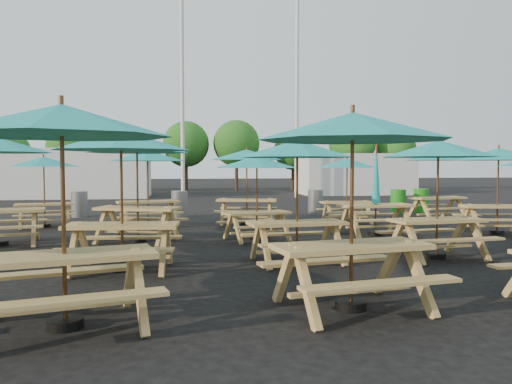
{
  "coord_description": "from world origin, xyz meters",
  "views": [
    {
      "loc": [
        -2.0,
        -12.14,
        1.82
      ],
      "look_at": [
        0.0,
        1.5,
        1.1
      ],
      "focal_mm": 35.0,
      "sensor_mm": 36.0,
      "label": 1
    }
  ],
  "objects": [
    {
      "name": "ground",
      "position": [
        0.0,
        0.0,
        0.0
      ],
      "size": [
        120.0,
        120.0,
        0.0
      ],
      "primitive_type": "plane",
      "color": "black",
      "rests_on": "ground"
    },
    {
      "name": "picnic_unit_3",
      "position": [
        -6.09,
        3.42,
        1.84
      ],
      "size": [
        2.46,
        2.46,
        2.11
      ],
      "rotation": [
        0.0,
        0.0,
        0.23
      ],
      "color": "tan",
      "rests_on": "ground"
    },
    {
      "name": "picnic_unit_4",
      "position": [
        -3.32,
        -6.37,
        2.2
      ],
      "size": [
        2.98,
        2.98,
        2.52
      ],
      "rotation": [
        0.0,
        0.0,
        0.26
      ],
      "color": "tan",
      "rests_on": "ground"
    },
    {
      "name": "picnic_unit_5",
      "position": [
        -3.05,
        -3.3,
        2.14
      ],
      "size": [
        2.57,
        2.57,
        2.46
      ],
      "rotation": [
        0.0,
        0.0,
        -0.09
      ],
      "color": "tan",
      "rests_on": "ground"
    },
    {
      "name": "picnic_unit_6",
      "position": [
        -3.08,
        0.01,
        2.19
      ],
      "size": [
        3.1,
        3.1,
        2.51
      ],
      "rotation": [
        0.0,
        0.0,
        -0.34
      ],
      "color": "tan",
      "rests_on": "ground"
    },
    {
      "name": "picnic_unit_7",
      "position": [
        -3.04,
        3.11,
        2.02
      ],
      "size": [
        2.72,
        2.72,
        2.31
      ],
      "rotation": [
        0.0,
        0.0,
        0.25
      ],
      "color": "tan",
      "rests_on": "ground"
    },
    {
      "name": "picnic_unit_8",
      "position": [
        0.1,
        -6.13,
        2.19
      ],
      "size": [
        2.8,
        2.8,
        2.51
      ],
      "rotation": [
        0.0,
        0.0,
        0.16
      ],
      "color": "tan",
      "rests_on": "ground"
    },
    {
      "name": "picnic_unit_9",
      "position": [
        0.12,
        -3.02,
        2.03
      ],
      "size": [
        2.49,
        2.49,
        2.33
      ],
      "rotation": [
        0.0,
        0.0,
        0.11
      ],
      "color": "tan",
      "rests_on": "ground"
    },
    {
      "name": "picnic_unit_10",
      "position": [
        -0.21,
        -0.09,
        1.82
      ],
      "size": [
        2.49,
        2.49,
        2.08
      ],
      "rotation": [
        0.0,
        0.0,
        0.27
      ],
      "color": "tan",
      "rests_on": "ground"
    },
    {
      "name": "picnic_unit_11",
      "position": [
        -0.04,
        3.24,
        2.05
      ],
      "size": [
        2.72,
        2.72,
        2.35
      ],
      "rotation": [
        0.0,
        0.0,
        -0.22
      ],
      "color": "tan",
      "rests_on": "ground"
    },
    {
      "name": "picnic_unit_13",
      "position": [
        2.95,
        -2.99,
        2.04
      ],
      "size": [
        2.53,
        2.53,
        2.34
      ],
      "rotation": [
        0.0,
        0.0,
        0.12
      ],
      "color": "tan",
      "rests_on": "ground"
    },
    {
      "name": "picnic_unit_14",
      "position": [
        3.0,
        0.3,
        1.0
      ],
      "size": [
        2.03,
        1.81,
        2.44
      ],
      "rotation": [
        0.0,
        0.0,
        0.08
      ],
      "color": "tan",
      "rests_on": "ground"
    },
    {
      "name": "picnic_unit_15",
      "position": [
        3.14,
        3.06,
        1.81
      ],
      "size": [
        2.06,
        2.06,
        2.07
      ],
      "rotation": [
        0.0,
        0.0,
        -0.02
      ],
      "color": "tan",
      "rests_on": "ground"
    },
    {
      "name": "picnic_unit_18",
      "position": [
        6.31,
        0.05,
        2.02
      ],
      "size": [
        2.58,
        2.58,
        2.32
      ],
      "rotation": [
        0.0,
        0.0,
        -0.16
      ],
      "color": "tan",
      "rests_on": "ground"
    },
    {
      "name": "picnic_unit_19",
      "position": [
        6.4,
        3.36,
        2.06
      ],
      "size": [
        2.69,
        2.69,
        2.36
      ],
      "rotation": [
        0.0,
        0.0,
        0.2
      ],
      "color": "tan",
      "rests_on": "ground"
    },
    {
      "name": "waste_bin_0",
      "position": [
        -5.67,
        6.32,
        0.46
      ],
      "size": [
        0.58,
        0.58,
        0.92
      ],
      "primitive_type": "cylinder",
      "color": "gray",
      "rests_on": "ground"
    },
    {
      "name": "waste_bin_1",
      "position": [
        -2.13,
        5.98,
        0.46
      ],
      "size": [
        0.58,
        0.58,
        0.92
      ],
      "primitive_type": "cylinder",
      "color": "gray",
      "rests_on": "ground"
    },
    {
      "name": "waste_bin_2",
      "position": [
        2.96,
        6.15,
        0.46
      ],
      "size": [
        0.58,
        0.58,
        0.92
      ],
      "primitive_type": "cylinder",
      "color": "gray",
      "rests_on": "ground"
    },
    {
      "name": "waste_bin_3",
      "position": [
        6.16,
        5.92,
        0.46
      ],
      "size": [
        0.58,
        0.58,
        0.92
      ],
      "primitive_type": "cylinder",
      "color": "#1D8618",
      "rests_on": "ground"
    },
    {
      "name": "waste_bin_4",
      "position": [
        7.27,
        6.27,
        0.46
      ],
      "size": [
        0.58,
        0.58,
        0.92
      ],
      "primitive_type": "cylinder",
      "color": "#1D8618",
      "rests_on": "ground"
    },
    {
      "name": "mast_0",
      "position": [
        -2.0,
        14.0,
        6.0
      ],
      "size": [
        0.2,
        0.2,
        12.0
      ],
      "primitive_type": "cylinder",
      "color": "silver",
      "rests_on": "ground"
    },
    {
      "name": "mast_1",
      "position": [
        4.5,
        16.0,
        6.0
      ],
      "size": [
        0.2,
        0.2,
        12.0
      ],
      "primitive_type": "cylinder",
      "color": "silver",
      "rests_on": "ground"
    },
    {
      "name": "event_tent_0",
      "position": [
        -8.0,
        18.0,
        1.4
      ],
      "size": [
        8.0,
        4.0,
        2.8
      ],
      "primitive_type": "cube",
      "color": "silver",
      "rests_on": "ground"
    },
    {
      "name": "event_tent_1",
      "position": [
        9.0,
        19.0,
        1.3
      ],
      "size": [
        7.0,
        4.0,
        2.6
      ],
      "primitive_type": "cube",
      "color": "silver",
      "rests_on": "ground"
    },
    {
      "name": "tree_0",
      "position": [
        -14.07,
        25.25,
        2.83
      ],
      "size": [
        2.8,
        2.8,
        4.24
      ],
      "color": "#382314",
      "rests_on": "ground"
    },
    {
      "name": "tree_1",
      "position": [
        -9.74,
        23.9,
        3.15
      ],
      "size": [
        3.11,
        3.11,
        4.72
      ],
      "color": "#382314",
      "rests_on": "ground"
    },
    {
      "name": "tree_2",
      "position": [
        -6.39,
        23.65,
        2.62
      ],
      "size": [
        2.59,
        2.59,
        3.93
      ],
      "color": "#382314",
      "rests_on": "ground"
    },
    {
      "name": "tree_3",
      "position": [
        -1.75,
        24.72,
        3.41
      ],
      "size": [
        3.36,
        3.36,
        5.09
      ],
      "color": "#382314",
      "rests_on": "ground"
    },
    {
      "name": "tree_4",
      "position": [
        1.9,
        24.26,
        3.46
      ],
      "size": [
        3.41,
        3.41,
        5.17
      ],
      "color": "#382314",
      "rests_on": "ground"
    },
    {
      "name": "tree_5",
      "position": [
        6.22,
        24.67,
        2.97
      ],
      "size": [
        2.94,
        2.94,
        4.45
      ],
      "color": "#382314",
      "rests_on": "ground"
    },
    {
      "name": "tree_6",
      "position": [
        10.23,
        22.9,
        3.43
      ],
      "size": [
        3.38,
        3.38,
        5.13
      ],
      "color": "#382314",
      "rests_on": "ground"
    },
    {
      "name": "tree_7",
      "position": [
        13.63,
        22.92,
        2.99
      ],
      "size": [
        2.95,
        2.95,
        4.48
      ],
      "color": "#382314",
      "rests_on": "ground"
    }
  ]
}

